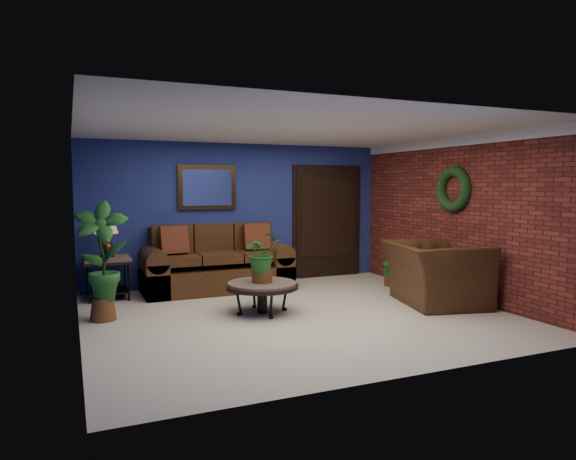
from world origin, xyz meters
name	(u,v)px	position (x,y,z in m)	size (l,w,h in m)	color
floor	(296,314)	(0.00, 0.00, 0.00)	(5.50, 5.50, 0.00)	beige
wall_back	(240,214)	(0.00, 2.50, 1.25)	(5.50, 0.04, 2.50)	navy
wall_left	(76,230)	(-2.75, 0.00, 1.25)	(0.04, 5.00, 2.50)	navy
wall_right_brick	(458,218)	(2.75, 0.00, 1.25)	(0.04, 5.00, 2.50)	maroon
ceiling	(297,129)	(0.00, 0.00, 2.50)	(5.50, 5.00, 0.02)	silver
crown_molding	(458,141)	(2.72, 0.00, 2.43)	(0.03, 5.00, 0.14)	white
wall_mirror	(207,188)	(-0.60, 2.46, 1.72)	(1.02, 0.06, 0.77)	#3C2911
closet_door	(327,222)	(1.75, 2.47, 1.05)	(1.44, 0.06, 2.18)	black
wreath	(453,189)	(2.69, 0.05, 1.70)	(0.72, 0.72, 0.16)	black
sofa	(216,268)	(-0.57, 2.09, 0.36)	(2.43, 1.05, 1.10)	#482914
coffee_table	(262,286)	(-0.41, 0.25, 0.37)	(1.00, 1.00, 0.43)	#56514B
end_table	(107,267)	(-2.30, 2.05, 0.50)	(0.71, 0.71, 0.65)	#56514B
table_lamp	(106,232)	(-2.30, 2.05, 1.04)	(0.36, 0.36, 0.60)	#3C2911
side_chair	(269,256)	(0.42, 2.12, 0.51)	(0.41, 0.41, 0.91)	#592D19
armchair	(435,273)	(2.15, -0.24, 0.46)	(1.40, 1.23, 0.91)	#482914
coffee_plant	(262,255)	(-0.41, 0.25, 0.81)	(0.59, 0.53, 0.70)	#5C3217
floor_plant	(392,263)	(2.35, 1.16, 0.40)	(0.42, 0.38, 0.79)	#5C3217
tall_plant	(101,256)	(-2.45, 0.71, 0.85)	(0.79, 0.63, 1.56)	brown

